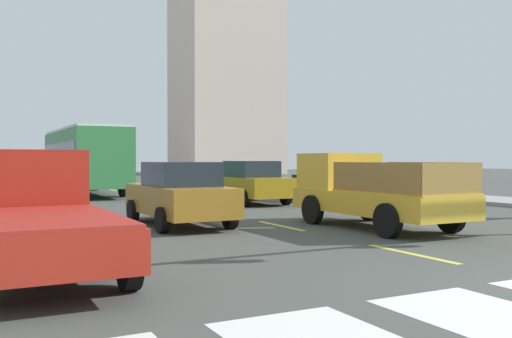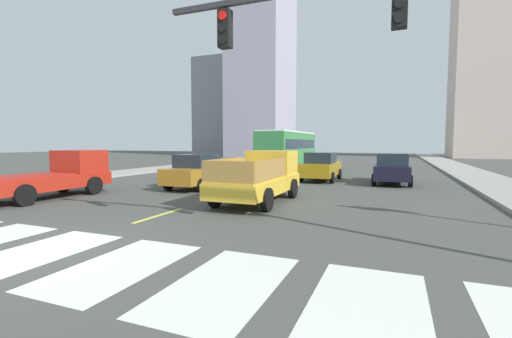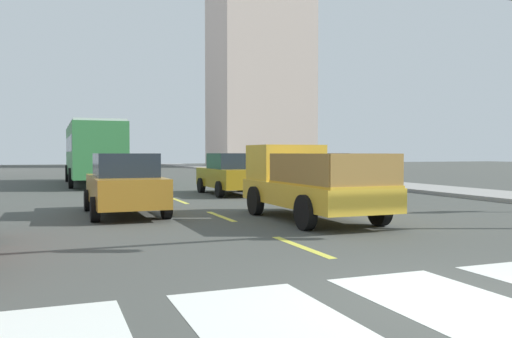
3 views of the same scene
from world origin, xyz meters
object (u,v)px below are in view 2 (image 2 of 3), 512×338
object	(u,v)px
sedan_far	(392,168)
traffic_signal_gantry	(469,33)
pickup_dark	(56,175)
sedan_near_left	(199,171)
pickup_stakebed	(261,177)
sedan_mid	(321,166)
city_bus	(288,147)

from	to	relation	value
sedan_far	traffic_signal_gantry	distance (m)	14.15
pickup_dark	sedan_near_left	world-z (taller)	pickup_dark
pickup_stakebed	sedan_near_left	distance (m)	5.03
sedan_near_left	sedan_mid	world-z (taller)	same
city_bus	sedan_far	size ratio (longest dim) A/B	2.45
sedan_near_left	traffic_signal_gantry	xyz separation A→B (m)	(10.43, -8.04, 3.35)
pickup_dark	sedan_far	xyz separation A→B (m)	(13.25, 10.41, -0.06)
sedan_mid	city_bus	bearing A→B (deg)	115.32
pickup_dark	city_bus	world-z (taller)	city_bus
city_bus	sedan_mid	bearing A→B (deg)	-61.49
pickup_dark	city_bus	size ratio (longest dim) A/B	0.48
city_bus	traffic_signal_gantry	world-z (taller)	traffic_signal_gantry
sedan_far	pickup_dark	bearing A→B (deg)	-141.11
sedan_near_left	traffic_signal_gantry	size ratio (longest dim) A/B	0.48
sedan_near_left	traffic_signal_gantry	distance (m)	13.59
city_bus	sedan_far	bearing A→B (deg)	-45.88
pickup_stakebed	sedan_near_left	bearing A→B (deg)	150.77
sedan_far	traffic_signal_gantry	world-z (taller)	traffic_signal_gantry
pickup_stakebed	sedan_near_left	xyz separation A→B (m)	(-4.37, 2.48, -0.08)
pickup_dark	city_bus	distance (m)	20.43
sedan_mid	sedan_far	bearing A→B (deg)	-5.13
pickup_dark	sedan_near_left	size ratio (longest dim) A/B	1.18
pickup_dark	traffic_signal_gantry	bearing A→B (deg)	-9.65
sedan_near_left	sedan_far	world-z (taller)	same
sedan_mid	sedan_far	size ratio (longest dim) A/B	1.00
pickup_dark	sedan_far	world-z (taller)	pickup_dark
sedan_mid	sedan_far	xyz separation A→B (m)	(4.07, -0.21, 0.00)
pickup_stakebed	traffic_signal_gantry	size ratio (longest dim) A/B	0.56
pickup_stakebed	city_bus	size ratio (longest dim) A/B	0.48
traffic_signal_gantry	pickup_stakebed	bearing A→B (deg)	137.47
sedan_near_left	sedan_mid	distance (m)	7.74
pickup_dark	sedan_mid	size ratio (longest dim) A/B	1.18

